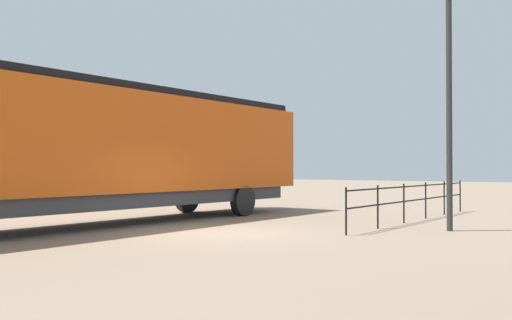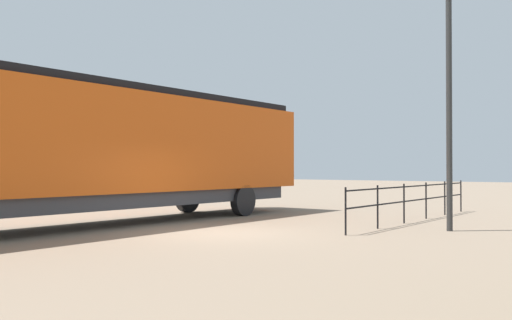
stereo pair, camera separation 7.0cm
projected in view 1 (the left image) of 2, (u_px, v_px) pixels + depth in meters
The scene contains 4 objects.
ground_plane at pixel (221, 233), 14.93m from camera, with size 120.00×120.00×0.00m, color #84705B.
locomotive at pixel (107, 147), 17.10m from camera, with size 3.02×17.42×4.20m.
lamp_post at pixel (449, 66), 15.50m from camera, with size 0.46×0.46×6.91m.
platform_fence at pixel (415, 196), 18.35m from camera, with size 0.05×9.74×1.23m.
Camera 1 is at (9.58, -11.52, 1.72)m, focal length 39.79 mm.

